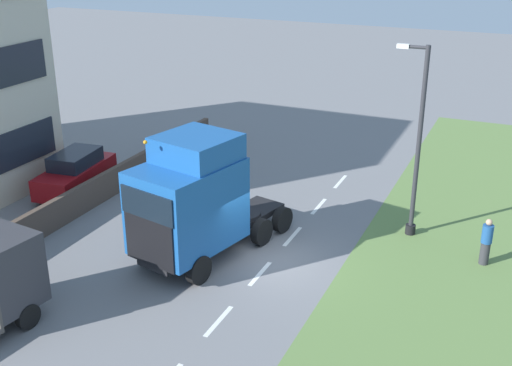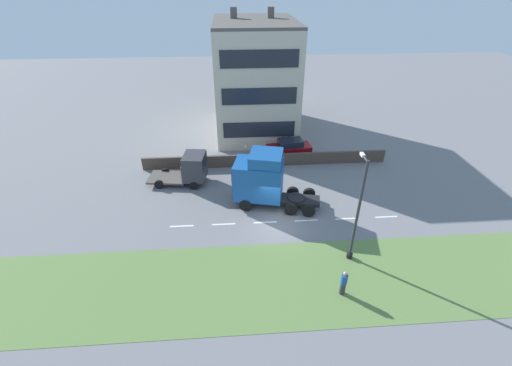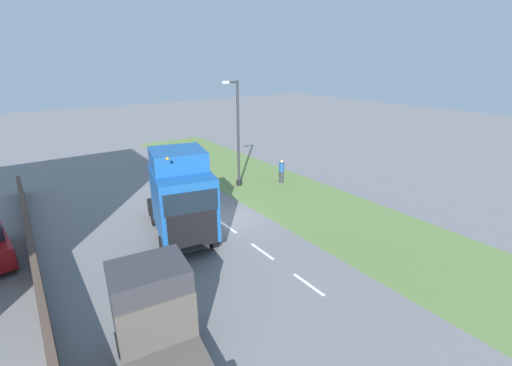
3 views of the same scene
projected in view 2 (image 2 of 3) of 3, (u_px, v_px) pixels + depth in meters
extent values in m
plane|color=slate|center=(277.00, 222.00, 26.48)|extent=(120.00, 120.00, 0.00)
cube|color=#607F42|center=(289.00, 282.00, 21.40)|extent=(7.00, 44.00, 0.01)
cube|color=white|center=(386.00, 217.00, 27.01)|extent=(0.16, 1.80, 0.00)
cube|color=white|center=(346.00, 219.00, 26.81)|extent=(0.16, 1.80, 0.00)
cube|color=white|center=(306.00, 220.00, 26.62)|extent=(0.16, 1.80, 0.00)
cube|color=white|center=(265.00, 222.00, 26.42)|extent=(0.16, 1.80, 0.00)
cube|color=white|center=(224.00, 224.00, 26.23)|extent=(0.16, 1.80, 0.00)
cube|color=white|center=(182.00, 226.00, 26.03)|extent=(0.16, 1.80, 0.00)
cube|color=#4C3D33|center=(266.00, 160.00, 33.75)|extent=(0.25, 24.00, 1.25)
cube|color=beige|center=(255.00, 80.00, 38.90)|extent=(11.91, 8.77, 11.85)
cube|color=#1E232D|center=(259.00, 130.00, 35.72)|extent=(0.08, 7.45, 1.66)
cube|color=#1E232D|center=(259.00, 96.00, 33.83)|extent=(0.08, 7.45, 1.66)
cube|color=#1E232D|center=(260.00, 59.00, 31.94)|extent=(0.08, 7.45, 1.66)
cube|color=#56514C|center=(255.00, 21.00, 35.67)|extent=(11.91, 8.77, 0.30)
cube|color=#56514C|center=(234.00, 13.00, 36.17)|extent=(0.70, 0.70, 1.10)
cube|color=#56514C|center=(271.00, 12.00, 36.41)|extent=(0.70, 0.70, 1.10)
cube|color=black|center=(277.00, 198.00, 28.08)|extent=(2.93, 7.04, 0.24)
cube|color=#195199|center=(259.00, 179.00, 27.41)|extent=(3.37, 4.28, 3.02)
cube|color=black|center=(235.00, 184.00, 28.01)|extent=(2.16, 0.55, 1.69)
cube|color=black|center=(235.00, 170.00, 27.31)|extent=(2.29, 0.58, 0.97)
cube|color=#195199|center=(266.00, 158.00, 26.30)|extent=(2.95, 2.95, 0.90)
sphere|color=orange|center=(246.00, 147.00, 26.84)|extent=(0.14, 0.14, 0.14)
cylinder|color=black|center=(296.00, 198.00, 27.78)|extent=(1.71, 1.71, 0.12)
cylinder|color=black|center=(246.00, 205.00, 27.46)|extent=(0.54, 1.09, 1.04)
cylinder|color=black|center=(251.00, 189.00, 29.47)|extent=(0.54, 1.09, 1.04)
cylinder|color=black|center=(291.00, 209.00, 27.00)|extent=(0.54, 1.09, 1.04)
cylinder|color=black|center=(293.00, 193.00, 29.00)|extent=(0.54, 1.09, 1.04)
cylinder|color=black|center=(308.00, 211.00, 26.82)|extent=(0.54, 1.09, 1.04)
cylinder|color=black|center=(309.00, 194.00, 28.82)|extent=(0.54, 1.09, 1.04)
cube|color=#333338|center=(195.00, 166.00, 30.38)|extent=(2.50, 2.09, 2.29)
cube|color=black|center=(205.00, 162.00, 30.10)|extent=(2.00, 0.29, 0.83)
cube|color=#4C4742|center=(168.00, 178.00, 31.15)|extent=(2.69, 3.64, 0.18)
cube|color=#4C4742|center=(185.00, 169.00, 30.61)|extent=(2.28, 0.38, 1.60)
cylinder|color=black|center=(199.00, 173.00, 31.99)|extent=(0.34, 0.82, 0.80)
cylinder|color=black|center=(194.00, 185.00, 30.18)|extent=(0.34, 0.82, 0.80)
cylinder|color=black|center=(166.00, 172.00, 32.12)|extent=(0.34, 0.82, 0.80)
cylinder|color=black|center=(159.00, 184.00, 30.32)|extent=(0.34, 0.82, 0.80)
cube|color=maroon|center=(289.00, 150.00, 35.30)|extent=(2.29, 4.61, 0.97)
cube|color=black|center=(290.00, 143.00, 34.89)|extent=(1.79, 2.60, 0.65)
cylinder|color=black|center=(277.00, 159.00, 34.61)|extent=(0.27, 0.66, 0.64)
cylinder|color=black|center=(273.00, 151.00, 36.00)|extent=(0.27, 0.66, 0.64)
cylinder|color=black|center=(304.00, 156.00, 35.07)|extent=(0.27, 0.66, 0.64)
cylinder|color=black|center=(300.00, 149.00, 36.47)|extent=(0.27, 0.66, 0.64)
cylinder|color=black|center=(349.00, 255.00, 23.09)|extent=(0.40, 0.40, 0.40)
cylinder|color=#2D2D33|center=(358.00, 214.00, 21.22)|extent=(0.18, 0.18, 7.47)
cylinder|color=#2D2D33|center=(365.00, 158.00, 19.67)|extent=(0.90, 0.13, 0.13)
cube|color=silver|center=(363.00, 155.00, 20.05)|extent=(0.44, 0.20, 0.16)
cylinder|color=#333338|center=(342.00, 288.00, 20.42)|extent=(0.34, 0.34, 0.86)
cylinder|color=#1E4C8C|center=(344.00, 279.00, 20.01)|extent=(0.39, 0.39, 0.68)
sphere|color=tan|center=(345.00, 274.00, 19.76)|extent=(0.23, 0.23, 0.23)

